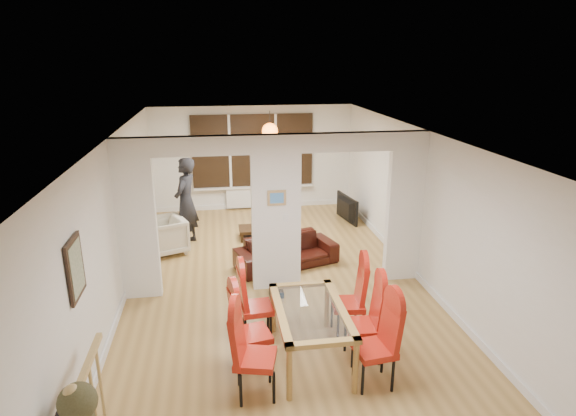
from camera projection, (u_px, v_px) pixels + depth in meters
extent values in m
cube|color=#A37D42|center=(277.00, 286.00, 8.22)|extent=(5.00, 9.00, 0.01)
cube|color=white|center=(276.00, 214.00, 7.83)|extent=(5.00, 0.18, 2.60)
cube|color=black|center=(253.00, 151.00, 11.95)|extent=(3.00, 0.08, 1.80)
cube|color=white|center=(254.00, 197.00, 12.28)|extent=(1.40, 0.08, 0.50)
sphere|color=orange|center=(270.00, 131.00, 10.72)|extent=(0.36, 0.36, 0.36)
cube|color=gray|center=(75.00, 268.00, 5.12)|extent=(0.04, 0.52, 0.67)
cube|color=#4C8CD8|center=(277.00, 198.00, 7.65)|extent=(0.30, 0.03, 0.25)
imported|color=black|center=(286.00, 252.00, 8.96)|extent=(2.01, 1.27, 0.55)
imported|color=beige|center=(165.00, 236.00, 9.51)|extent=(1.00, 1.01, 0.72)
imported|color=black|center=(186.00, 202.00, 9.79)|extent=(0.78, 0.64, 1.83)
imported|color=black|center=(343.00, 209.00, 11.37)|extent=(1.06, 0.32, 0.60)
cylinder|color=#143F19|center=(263.00, 221.00, 10.29)|extent=(0.07, 0.07, 0.27)
imported|color=black|center=(257.00, 225.00, 10.39)|extent=(0.24, 0.24, 0.06)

